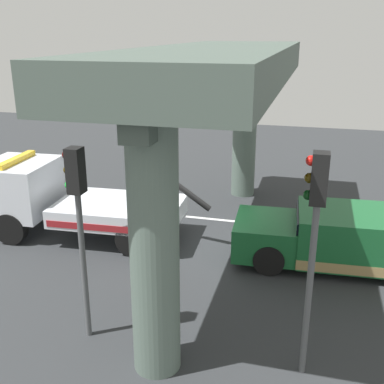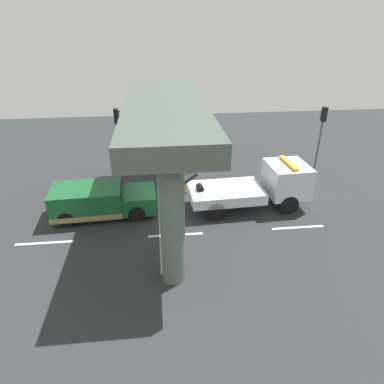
{
  "view_description": "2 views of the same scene",
  "coord_description": "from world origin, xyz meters",
  "px_view_note": "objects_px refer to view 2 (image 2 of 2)",
  "views": [
    {
      "loc": [
        -2.86,
        12.52,
        6.24
      ],
      "look_at": [
        0.43,
        0.07,
        1.8
      ],
      "focal_mm": 44.08,
      "sensor_mm": 36.0,
      "label": 1
    },
    {
      "loc": [
        -0.66,
        -15.69,
        9.17
      ],
      "look_at": [
        1.05,
        0.16,
        0.94
      ],
      "focal_mm": 31.78,
      "sensor_mm": 36.0,
      "label": 2
    }
  ],
  "objects_px": {
    "tow_truck_white": "(261,185)",
    "traffic_cone_orange": "(185,186)",
    "traffic_light_far": "(192,128)",
    "traffic_light_mid": "(323,124)",
    "towed_van_green": "(99,201)",
    "traffic_light_near": "(118,128)"
  },
  "relations": [
    {
      "from": "traffic_light_mid",
      "to": "traffic_light_near",
      "type": "bearing_deg",
      "value": 180.0
    },
    {
      "from": "towed_van_green",
      "to": "traffic_light_near",
      "type": "height_order",
      "value": "traffic_light_near"
    },
    {
      "from": "traffic_light_near",
      "to": "traffic_light_far",
      "type": "height_order",
      "value": "traffic_light_near"
    },
    {
      "from": "tow_truck_white",
      "to": "traffic_cone_orange",
      "type": "bearing_deg",
      "value": 151.59
    },
    {
      "from": "tow_truck_white",
      "to": "traffic_light_far",
      "type": "height_order",
      "value": "traffic_light_far"
    },
    {
      "from": "traffic_light_near",
      "to": "traffic_cone_orange",
      "type": "relative_size",
      "value": 6.03
    },
    {
      "from": "traffic_light_mid",
      "to": "traffic_cone_orange",
      "type": "relative_size",
      "value": 5.72
    },
    {
      "from": "traffic_light_near",
      "to": "traffic_light_mid",
      "type": "xyz_separation_m",
      "value": [
        13.0,
        0.0,
        -0.15
      ]
    },
    {
      "from": "traffic_light_near",
      "to": "towed_van_green",
      "type": "bearing_deg",
      "value": -99.32
    },
    {
      "from": "tow_truck_white",
      "to": "traffic_light_mid",
      "type": "bearing_deg",
      "value": 41.64
    },
    {
      "from": "traffic_light_near",
      "to": "traffic_light_mid",
      "type": "bearing_deg",
      "value": 0.0
    },
    {
      "from": "towed_van_green",
      "to": "traffic_light_mid",
      "type": "distance_m",
      "value": 14.74
    },
    {
      "from": "traffic_light_mid",
      "to": "traffic_cone_orange",
      "type": "xyz_separation_m",
      "value": [
        -9.19,
        -2.58,
        -2.67
      ]
    },
    {
      "from": "traffic_light_mid",
      "to": "traffic_light_far",
      "type": "bearing_deg",
      "value": 180.0
    },
    {
      "from": "traffic_light_far",
      "to": "traffic_light_mid",
      "type": "xyz_separation_m",
      "value": [
        8.5,
        0.0,
        -0.01
      ]
    },
    {
      "from": "traffic_light_far",
      "to": "traffic_cone_orange",
      "type": "bearing_deg",
      "value": -104.99
    },
    {
      "from": "towed_van_green",
      "to": "traffic_light_mid",
      "type": "xyz_separation_m",
      "value": [
        13.78,
        4.75,
        2.23
      ]
    },
    {
      "from": "tow_truck_white",
      "to": "traffic_cone_orange",
      "type": "relative_size",
      "value": 10.14
    },
    {
      "from": "tow_truck_white",
      "to": "traffic_light_near",
      "type": "bearing_deg",
      "value": 148.66
    },
    {
      "from": "tow_truck_white",
      "to": "traffic_light_far",
      "type": "distance_m",
      "value": 5.98
    },
    {
      "from": "tow_truck_white",
      "to": "towed_van_green",
      "type": "height_order",
      "value": "tow_truck_white"
    },
    {
      "from": "tow_truck_white",
      "to": "traffic_light_mid",
      "type": "xyz_separation_m",
      "value": [
        5.28,
        4.7,
        1.81
      ]
    }
  ]
}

